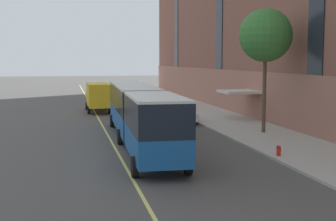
{
  "coord_description": "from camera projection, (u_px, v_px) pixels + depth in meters",
  "views": [
    {
      "loc": [
        -4.47,
        -29.36,
        5.46
      ],
      "look_at": [
        2.7,
        3.45,
        1.8
      ],
      "focal_mm": 50.0,
      "sensor_mm": 36.0,
      "label": 1
    }
  ],
  "objects": [
    {
      "name": "parked_car_white_3",
      "position": [
        182.0,
        114.0,
        40.41
      ],
      "size": [
        2.09,
        4.45,
        1.56
      ],
      "color": "silver",
      "rests_on": "ground"
    },
    {
      "name": "ground_plane",
      "position": [
        138.0,
        145.0,
        30.05
      ],
      "size": [
        260.0,
        260.0,
        0.0
      ],
      "primitive_type": "plane",
      "color": "#4C4947"
    },
    {
      "name": "lane_centerline",
      "position": [
        110.0,
        138.0,
        32.63
      ],
      "size": [
        0.16,
        140.0,
        0.01
      ],
      "primitive_type": "cube",
      "color": "#E0D66B",
      "rests_on": "ground"
    },
    {
      "name": "parked_car_red_2",
      "position": [
        155.0,
        102.0,
        52.06
      ],
      "size": [
        2.1,
        4.28,
        1.56
      ],
      "color": "#B21E19",
      "rests_on": "ground"
    },
    {
      "name": "box_truck",
      "position": [
        98.0,
        96.0,
        48.61
      ],
      "size": [
        2.39,
        6.9,
        3.02
      ],
      "color": "gold",
      "rests_on": "ground"
    },
    {
      "name": "fire_hydrant",
      "position": [
        279.0,
        150.0,
        25.92
      ],
      "size": [
        0.42,
        0.24,
        0.72
      ],
      "color": "red",
      "rests_on": "sidewalk"
    },
    {
      "name": "sidewalk",
      "position": [
        257.0,
        132.0,
        34.95
      ],
      "size": [
        5.85,
        160.0,
        0.15
      ],
      "primitive_type": "cube",
      "color": "#ADA89E",
      "rests_on": "ground"
    },
    {
      "name": "street_tree_mid_block",
      "position": [
        265.0,
        36.0,
        33.6
      ],
      "size": [
        3.85,
        3.85,
        8.98
      ],
      "color": "brown",
      "rests_on": "sidewalk"
    },
    {
      "name": "city_bus",
      "position": [
        139.0,
        112.0,
        30.15
      ],
      "size": [
        3.42,
        20.24,
        3.67
      ],
      "color": "#19569E",
      "rests_on": "ground"
    }
  ]
}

